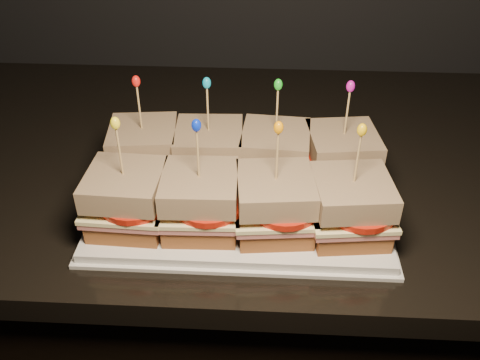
{
  "coord_description": "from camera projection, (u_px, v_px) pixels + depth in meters",
  "views": [
    {
      "loc": [
        0.02,
        0.87,
        1.37
      ],
      "look_at": [
        -0.02,
        1.49,
        0.93
      ],
      "focal_mm": 40.0,
      "sensor_mm": 36.0,
      "label": 1
    }
  ],
  "objects": [
    {
      "name": "sandwich_3_bread_bot",
      "position": [
        339.0,
        173.0,
        0.82
      ],
      "size": [
        0.11,
        0.11,
        0.03
      ],
      "primitive_type": "cube",
      "rotation": [
        0.0,
        0.0,
        0.12
      ],
      "color": "#673111",
      "rests_on": "platter"
    },
    {
      "name": "sandwich_1_pick",
      "position": [
        208.0,
        112.0,
        0.77
      ],
      "size": [
        0.0,
        0.0,
        0.09
      ],
      "primitive_type": "cylinder",
      "color": "tan",
      "rests_on": "sandwich_1_bread_top"
    },
    {
      "name": "sandwich_7_frill",
      "position": [
        362.0,
        130.0,
        0.63
      ],
      "size": [
        0.01,
        0.01,
        0.02
      ],
      "primitive_type": "ellipsoid",
      "color": "#E8B30D",
      "rests_on": "sandwich_7_pick"
    },
    {
      "name": "sandwich_7_ham",
      "position": [
        349.0,
        213.0,
        0.71
      ],
      "size": [
        0.12,
        0.11,
        0.01
      ],
      "primitive_type": "cube",
      "rotation": [
        0.0,
        0.0,
        0.11
      ],
      "color": "#C16363",
      "rests_on": "sandwich_7_bread_bot"
    },
    {
      "name": "sandwich_6_cheese",
      "position": [
        275.0,
        207.0,
        0.71
      ],
      "size": [
        0.12,
        0.11,
        0.01
      ],
      "primitive_type": "cube",
      "rotation": [
        0.0,
        0.0,
        0.1
      ],
      "color": "#FFF0A4",
      "rests_on": "sandwich_6_ham"
    },
    {
      "name": "sandwich_4_tomato",
      "position": [
        135.0,
        200.0,
        0.71
      ],
      "size": [
        0.1,
        0.1,
        0.01
      ],
      "primitive_type": "cylinder",
      "color": "red",
      "rests_on": "sandwich_4_cheese"
    },
    {
      "name": "sandwich_0_tomato",
      "position": [
        152.0,
        152.0,
        0.8
      ],
      "size": [
        0.1,
        0.1,
        0.01
      ],
      "primitive_type": "cylinder",
      "color": "red",
      "rests_on": "sandwich_0_cheese"
    },
    {
      "name": "sandwich_5_cheese",
      "position": [
        201.0,
        204.0,
        0.71
      ],
      "size": [
        0.11,
        0.11,
        0.01
      ],
      "primitive_type": "cube",
      "rotation": [
        0.0,
        0.0,
        0.03
      ],
      "color": "#FFF0A4",
      "rests_on": "sandwich_5_ham"
    },
    {
      "name": "sandwich_4_pick",
      "position": [
        120.0,
        154.0,
        0.67
      ],
      "size": [
        0.0,
        0.0,
        0.09
      ],
      "primitive_type": "cylinder",
      "color": "tan",
      "rests_on": "sandwich_4_bread_top"
    },
    {
      "name": "sandwich_2_ham",
      "position": [
        275.0,
        162.0,
        0.81
      ],
      "size": [
        0.11,
        0.11,
        0.01
      ],
      "primitive_type": "cube",
      "rotation": [
        0.0,
        0.0,
        -0.07
      ],
      "color": "#C16363",
      "rests_on": "sandwich_2_bread_bot"
    },
    {
      "name": "sandwich_6_ham",
      "position": [
        275.0,
        211.0,
        0.71
      ],
      "size": [
        0.12,
        0.11,
        0.01
      ],
      "primitive_type": "cube",
      "rotation": [
        0.0,
        0.0,
        0.1
      ],
      "color": "#C16363",
      "rests_on": "sandwich_6_bread_bot"
    },
    {
      "name": "sandwich_0_pick",
      "position": [
        140.0,
        110.0,
        0.77
      ],
      "size": [
        0.0,
        0.0,
        0.09
      ],
      "primitive_type": "cylinder",
      "color": "tan",
      "rests_on": "sandwich_0_bread_top"
    },
    {
      "name": "sandwich_7_cheese",
      "position": [
        350.0,
        209.0,
        0.7
      ],
      "size": [
        0.12,
        0.12,
        0.01
      ],
      "primitive_type": "cube",
      "rotation": [
        0.0,
        0.0,
        0.11
      ],
      "color": "#FFF0A4",
      "rests_on": "sandwich_7_ham"
    },
    {
      "name": "sandwich_5_ham",
      "position": [
        201.0,
        208.0,
        0.72
      ],
      "size": [
        0.11,
        0.11,
        0.01
      ],
      "primitive_type": "cube",
      "rotation": [
        0.0,
        0.0,
        0.03
      ],
      "color": "#C16363",
      "rests_on": "sandwich_5_bread_bot"
    },
    {
      "name": "cabinet",
      "position": [
        222.0,
        322.0,
        1.19
      ],
      "size": [
        2.5,
        0.68,
        0.83
      ],
      "primitive_type": "cube",
      "color": "black",
      "rests_on": "ground"
    },
    {
      "name": "sandwich_0_cheese",
      "position": [
        145.0,
        154.0,
        0.81
      ],
      "size": [
        0.12,
        0.12,
        0.01
      ],
      "primitive_type": "cube",
      "rotation": [
        0.0,
        0.0,
        0.11
      ],
      "color": "#FFF0A4",
      "rests_on": "sandwich_0_ham"
    },
    {
      "name": "sandwich_7_pick",
      "position": [
        357.0,
        161.0,
        0.66
      ],
      "size": [
        0.0,
        0.0,
        0.09
      ],
      "primitive_type": "cylinder",
      "color": "tan",
      "rests_on": "sandwich_7_bread_top"
    },
    {
      "name": "sandwich_3_ham",
      "position": [
        340.0,
        164.0,
        0.81
      ],
      "size": [
        0.12,
        0.11,
        0.01
      ],
      "primitive_type": "cube",
      "rotation": [
        0.0,
        0.0,
        0.12
      ],
      "color": "#C16363",
      "rests_on": "sandwich_3_bread_bot"
    },
    {
      "name": "sandwich_3_pick",
      "position": [
        347.0,
        115.0,
        0.76
      ],
      "size": [
        0.0,
        0.0,
        0.09
      ],
      "primitive_type": "cylinder",
      "color": "tan",
      "rests_on": "sandwich_3_bread_top"
    },
    {
      "name": "sandwich_2_cheese",
      "position": [
        275.0,
        158.0,
        0.81
      ],
      "size": [
        0.12,
        0.11,
        0.01
      ],
      "primitive_type": "cube",
      "rotation": [
        0.0,
        0.0,
        -0.07
      ],
      "color": "#FFF0A4",
      "rests_on": "sandwich_2_ham"
    },
    {
      "name": "sandwich_0_bread_top",
      "position": [
        143.0,
        138.0,
        0.8
      ],
      "size": [
        0.11,
        0.11,
        0.03
      ],
      "primitive_type": "cube",
      "rotation": [
        0.0,
        0.0,
        0.11
      ],
      "color": "#4E2710",
      "rests_on": "sandwich_0_tomato"
    },
    {
      "name": "sandwich_1_tomato",
      "position": [
        217.0,
        154.0,
        0.8
      ],
      "size": [
        0.1,
        0.1,
        0.01
      ],
      "primitive_type": "cylinder",
      "color": "red",
      "rests_on": "sandwich_1_cheese"
    },
    {
      "name": "sandwich_5_bread_top",
      "position": [
        200.0,
        187.0,
        0.7
      ],
      "size": [
        0.1,
        0.1,
        0.03
      ],
      "primitive_type": "cube",
      "rotation": [
        0.0,
        0.0,
        0.03
      ],
      "color": "#4E2710",
      "rests_on": "sandwich_5_tomato"
    },
    {
      "name": "sandwich_2_bread_top",
      "position": [
        276.0,
        142.0,
        0.79
      ],
      "size": [
        0.11,
        0.11,
        0.03
      ],
      "primitive_type": "cube",
      "rotation": [
        0.0,
        0.0,
        -0.07
      ],
      "color": "#4E2710",
      "rests_on": "sandwich_2_tomato"
    },
    {
      "name": "sandwich_4_bread_bot",
      "position": [
        130.0,
        216.0,
        0.73
      ],
      "size": [
        0.1,
        0.1,
        0.03
      ],
      "primitive_type": "cube",
      "rotation": [
        0.0,
        0.0,
        -0.04
      ],
      "color": "#673111",
      "rests_on": "platter"
    },
    {
      "name": "platter_rim",
      "position": [
        240.0,
        209.0,
        0.79
      ],
      "size": [
        0.43,
        0.27,
        0.01
      ],
      "primitive_type": "cube",
      "color": "silver",
      "rests_on": "granite_slab"
    },
    {
      "name": "sandwich_3_cheese",
      "position": [
        341.0,
        160.0,
        0.8
      ],
      "size": [
        0.12,
        0.12,
        0.01
      ],
      "primitive_type": "cube",
      "rotation": [
        0.0,
        0.0,
        0.12
      ],
      "color": "#FFF0A4",
      "rests_on": "sandwich_3_ham"
    },
    {
      "name": "sandwich_6_bread_bot",
      "position": [
        274.0,
        221.0,
        0.72
      ],
      "size": [
        0.11,
        0.11,
        0.03
      ],
      "primitive_type": "cube",
      "rotation": [
        0.0,
        0.0,
        0.1
      ],
      "color": "#673111",
      "rests_on": "platter"
    },
    {
      "name": "sandwich_3_frill",
      "position": [
        351.0,
        86.0,
        0.73
      ],
      "size": [
        0.01,
        0.01,
        0.02
      ],
      "primitive_type": "ellipsoid",
      "color": "#CA11A1",
      "rests_on": "sandwich_3_pick"
    },
    {
      "name": "sandwich_1_ham",
      "position": [
        210.0,
        160.0,
        0.81
      ],
      "size": [
        0.11,
        0.11,
        0.01
      ],
      "primitive_type": "cube",
      "rotation": [
        0.0,
        0.0,
        0.04
      ],
      "color": "#C16363",
      "rests_on": "sandwich_1_bread_bot"
    },
    {
      "name": "sandwich_2_tomato",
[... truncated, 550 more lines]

